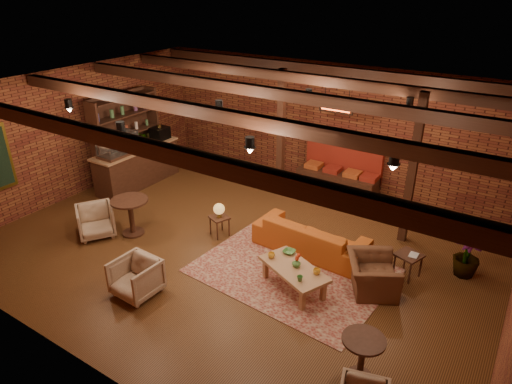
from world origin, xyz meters
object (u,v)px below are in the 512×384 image
Objects in this scene: armchair_a at (95,220)px; armchair_b at (136,276)px; sofa at (311,237)px; armchair_right at (373,269)px; round_table_right at (362,352)px; plant_tall at (477,214)px; side_table_lamp at (219,211)px; coffee_table at (294,269)px; round_table_left at (131,211)px; side_table_book at (409,256)px.

armchair_b is at bearing -79.88° from armchair_a.
sofa is at bearing 58.52° from armchair_b.
armchair_b is 0.77× the size of armchair_right.
round_table_right is (6.28, -0.63, 0.09)m from armchair_a.
plant_tall is (1.33, 1.38, 0.88)m from armchair_right.
plant_tall is at bearing -160.89° from sofa.
sofa is 2.03m from side_table_lamp.
side_table_lamp is 1.01× the size of armchair_a.
plant_tall is (2.53, 2.11, 0.90)m from coffee_table.
round_table_left is 1.09× the size of armchair_a.
armchair_b is 1.38× the size of side_table_book.
plant_tall is (2.82, 0.83, 0.96)m from sofa.
sofa is 1.31m from coffee_table.
armchair_b is 4.05m from round_table_right.
coffee_table is 2.20m from side_table_book.
side_table_lamp is at bearing -164.40° from plant_tall.
plant_tall is (6.42, 2.31, 0.74)m from round_table_left.
side_table_lamp is at bearing 152.71° from round_table_right.
round_table_right is (4.02, -2.07, -0.11)m from side_table_lamp.
coffee_table is 2.20m from round_table_right.
coffee_table is 1.93× the size of armchair_a.
round_table_left is (-3.60, -1.48, 0.22)m from sofa.
round_table_right is (0.15, -2.79, 0.03)m from side_table_book.
armchair_b reaches higher than sofa.
plant_tall reaches higher than round_table_left.
sofa is 4.64m from armchair_a.
plant_tall is at bearing -34.75° from armchair_a.
sofa is 2.40× the size of armchair_right.
side_table_book is 0.77× the size of round_table_right.
round_table_left reaches higher than armchair_b.
armchair_right is 1.38× the size of round_table_right.
side_table_book is at bearing 10.45° from side_table_lamp.
side_table_lamp is 0.79× the size of armchair_right.
plant_tall reaches higher than sofa.
armchair_right is at bearing -0.78° from side_table_lamp.
coffee_table is 1.96× the size of armchair_b.
coffee_table is at bearing 3.00° from round_table_left.
plant_tall reaches higher than side_table_book.
sofa is 1.58× the size of coffee_table.
armchair_a is 0.29× the size of plant_tall.
side_table_book is (6.13, 2.16, 0.06)m from armchair_a.
round_table_left reaches higher than round_table_right.
round_table_left is 5.77m from side_table_book.
armchair_right reaches higher than round_table_right.
sofa is at bearing 14.41° from side_table_lamp.
armchair_b is 1.06× the size of round_table_right.
side_table_lamp is at bearing -169.55° from side_table_book.
armchair_a is at bearing 27.52° from sofa.
armchair_b reaches higher than coffee_table.
armchair_a is 1.01× the size of armchair_b.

